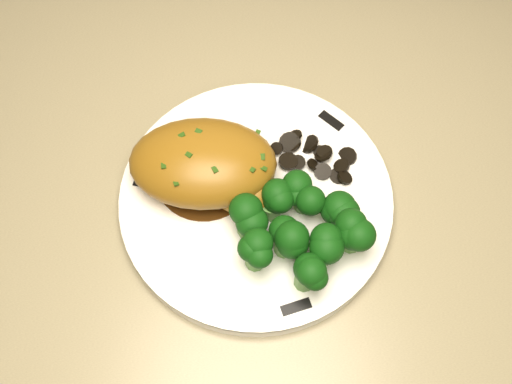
# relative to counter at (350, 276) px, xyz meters

# --- Properties ---
(counter) EXTENTS (1.91, 0.64, 0.95)m
(counter) POSITION_rel_counter_xyz_m (0.00, 0.00, 0.00)
(counter) COLOR brown
(counter) RESTS_ON ground
(plate) EXTENTS (0.27, 0.27, 0.02)m
(plate) POSITION_rel_counter_xyz_m (-0.14, -0.08, 0.42)
(plate) COLOR white
(plate) RESTS_ON counter
(rim_accent_0) EXTENTS (0.03, 0.02, 0.00)m
(rim_accent_0) POSITION_rel_counter_xyz_m (-0.08, 0.02, 0.43)
(rim_accent_0) COLOR black
(rim_accent_0) RESTS_ON plate
(rim_accent_1) EXTENTS (0.01, 0.03, 0.00)m
(rim_accent_1) POSITION_rel_counter_xyz_m (-0.26, -0.06, 0.43)
(rim_accent_1) COLOR black
(rim_accent_1) RESTS_ON plate
(rim_accent_2) EXTENTS (0.03, 0.02, 0.00)m
(rim_accent_2) POSITION_rel_counter_xyz_m (-0.10, -0.18, 0.43)
(rim_accent_2) COLOR black
(rim_accent_2) RESTS_ON plate
(gravy_pool) EXTENTS (0.10, 0.10, 0.00)m
(gravy_pool) POSITION_rel_counter_xyz_m (-0.20, -0.06, 0.43)
(gravy_pool) COLOR #3F220B
(gravy_pool) RESTS_ON plate
(chicken_breast) EXTENTS (0.15, 0.10, 0.05)m
(chicken_breast) POSITION_rel_counter_xyz_m (-0.19, -0.06, 0.45)
(chicken_breast) COLOR #936319
(chicken_breast) RESTS_ON plate
(mushroom_pile) EXTENTS (0.08, 0.06, 0.02)m
(mushroom_pile) POSITION_rel_counter_xyz_m (-0.10, -0.04, 0.43)
(mushroom_pile) COLOR black
(mushroom_pile) RESTS_ON plate
(broccoli_florets) EXTENTS (0.12, 0.10, 0.04)m
(broccoli_florets) POSITION_rel_counter_xyz_m (-0.10, -0.12, 0.45)
(broccoli_florets) COLOR #508839
(broccoli_florets) RESTS_ON plate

